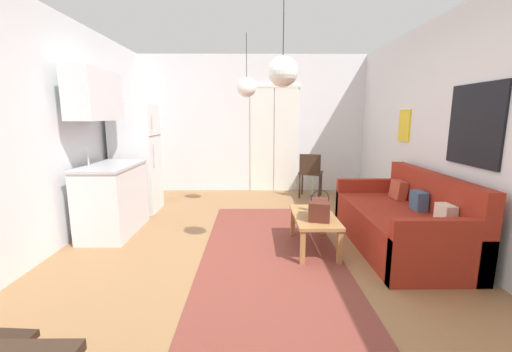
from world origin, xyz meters
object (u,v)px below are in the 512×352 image
object	(u,v)px
coffee_table	(314,220)
accent_chair	(311,172)
bamboo_vase	(312,203)
couch	(404,223)
pendant_lamp_far	(247,87)
pendant_lamp_near	(283,71)
handbag	(320,209)
refrigerator	(137,159)

from	to	relation	value
coffee_table	accent_chair	world-z (taller)	accent_chair
bamboo_vase	accent_chair	world-z (taller)	accent_chair
coffee_table	bamboo_vase	world-z (taller)	bamboo_vase
couch	pendant_lamp_far	distance (m)	2.80
pendant_lamp_near	handbag	bearing A→B (deg)	37.52
handbag	couch	bearing A→B (deg)	10.41
couch	accent_chair	xyz separation A→B (m)	(-0.68, 2.34, 0.20)
bamboo_vase	refrigerator	xyz separation A→B (m)	(-2.52, 1.41, 0.34)
couch	pendant_lamp_near	size ratio (longest dim) A/B	2.11
couch	coffee_table	world-z (taller)	couch
coffee_table	bamboo_vase	bearing A→B (deg)	89.59
refrigerator	accent_chair	size ratio (longest dim) A/B	2.04
bamboo_vase	coffee_table	bearing A→B (deg)	-90.41
pendant_lamp_far	coffee_table	bearing A→B (deg)	-60.90
handbag	refrigerator	bearing A→B (deg)	146.10
bamboo_vase	handbag	xyz separation A→B (m)	(0.03, -0.30, 0.01)
pendant_lamp_near	accent_chair	bearing A→B (deg)	74.59
bamboo_vase	handbag	bearing A→B (deg)	-84.61
bamboo_vase	pendant_lamp_far	bearing A→B (deg)	122.36
coffee_table	refrigerator	xyz separation A→B (m)	(-2.52, 1.58, 0.50)
refrigerator	handbag	bearing A→B (deg)	-33.90
handbag	pendant_lamp_far	size ratio (longest dim) A/B	0.40
bamboo_vase	pendant_lamp_far	distance (m)	2.03
bamboo_vase	pendant_lamp_far	xyz separation A→B (m)	(-0.78, 1.24, 1.41)
couch	bamboo_vase	size ratio (longest dim) A/B	4.62
refrigerator	pendant_lamp_far	bearing A→B (deg)	-5.78
couch	pendant_lamp_far	size ratio (longest dim) A/B	2.14
coffee_table	accent_chair	distance (m)	2.42
bamboo_vase	pendant_lamp_near	size ratio (longest dim) A/B	0.46
handbag	pendant_lamp_near	distance (m)	1.50
couch	pendant_lamp_near	distance (m)	2.24
bamboo_vase	pendant_lamp_near	world-z (taller)	pendant_lamp_near
coffee_table	pendant_lamp_near	bearing A→B (deg)	-131.19
handbag	refrigerator	xyz separation A→B (m)	(-2.55, 1.71, 0.34)
handbag	pendant_lamp_near	bearing A→B (deg)	-142.48
accent_chair	pendant_lamp_far	distance (m)	2.08
coffee_table	pendant_lamp_far	bearing A→B (deg)	119.10
refrigerator	pendant_lamp_near	xyz separation A→B (m)	(2.10, -2.06, 1.05)
bamboo_vase	accent_chair	xyz separation A→B (m)	(0.37, 2.22, -0.01)
coffee_table	pendant_lamp_far	xyz separation A→B (m)	(-0.78, 1.40, 1.57)
refrigerator	accent_chair	world-z (taller)	refrigerator
bamboo_vase	pendant_lamp_near	distance (m)	1.59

